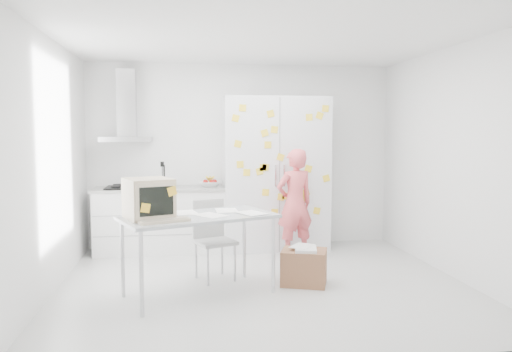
{
  "coord_description": "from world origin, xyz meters",
  "views": [
    {
      "loc": [
        -0.87,
        -5.41,
        1.69
      ],
      "look_at": [
        0.03,
        0.75,
        1.15
      ],
      "focal_mm": 35.0,
      "sensor_mm": 36.0,
      "label": 1
    }
  ],
  "objects": [
    {
      "name": "range_hood",
      "position": [
        -1.65,
        1.84,
        1.96
      ],
      "size": [
        0.7,
        0.48,
        1.01
      ],
      "color": "silver",
      "rests_on": "walls"
    },
    {
      "name": "counter_run",
      "position": [
        -1.2,
        1.7,
        0.47
      ],
      "size": [
        1.84,
        0.63,
        1.28
      ],
      "color": "white",
      "rests_on": "ground"
    },
    {
      "name": "floor",
      "position": [
        0.0,
        0.0,
        -0.01
      ],
      "size": [
        4.5,
        4.0,
        0.02
      ],
      "primitive_type": "cube",
      "color": "silver",
      "rests_on": "ground"
    },
    {
      "name": "chair",
      "position": [
        -0.55,
        0.29,
        0.52
      ],
      "size": [
        0.54,
        0.54,
        0.91
      ],
      "rotation": [
        0.0,
        0.0,
        0.37
      ],
      "color": "#BABBB8",
      "rests_on": "ground"
    },
    {
      "name": "tall_cabinet",
      "position": [
        0.45,
        1.67,
        1.1
      ],
      "size": [
        1.5,
        0.68,
        2.2
      ],
      "color": "silver",
      "rests_on": "ground"
    },
    {
      "name": "cardboard_box",
      "position": [
        0.45,
        -0.09,
        0.2
      ],
      "size": [
        0.59,
        0.53,
        0.43
      ],
      "rotation": [
        0.0,
        0.0,
        -0.34
      ],
      "color": "brown",
      "rests_on": "ground"
    },
    {
      "name": "desk",
      "position": [
        -1.03,
        -0.36,
        0.94
      ],
      "size": [
        1.73,
        1.3,
        1.24
      ],
      "rotation": [
        0.0,
        0.0,
        0.38
      ],
      "color": "#ADB3B8",
      "rests_on": "ground"
    },
    {
      "name": "ceiling",
      "position": [
        0.0,
        0.0,
        2.7
      ],
      "size": [
        4.5,
        4.0,
        0.02
      ],
      "primitive_type": "cube",
      "color": "white",
      "rests_on": "walls"
    },
    {
      "name": "walls",
      "position": [
        0.0,
        0.72,
        1.35
      ],
      "size": [
        4.52,
        4.01,
        2.7
      ],
      "color": "white",
      "rests_on": "ground"
    },
    {
      "name": "person",
      "position": [
        0.61,
        1.1,
        0.74
      ],
      "size": [
        0.62,
        0.5,
        1.48
      ],
      "primitive_type": "imported",
      "rotation": [
        0.0,
        0.0,
        3.44
      ],
      "color": "#E95A60",
      "rests_on": "ground"
    }
  ]
}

